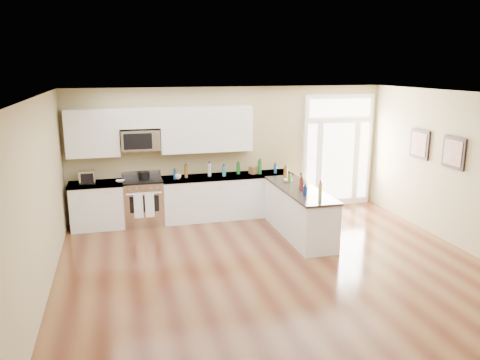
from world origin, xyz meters
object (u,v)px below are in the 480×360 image
object	(u,v)px
stockpot	(144,175)
toaster_oven	(87,177)
kitchen_range	(144,202)
peninsula_cabinet	(299,213)

from	to	relation	value
stockpot	toaster_oven	size ratio (longest dim) A/B	0.73
toaster_oven	kitchen_range	bearing A→B (deg)	1.12
kitchen_range	toaster_oven	size ratio (longest dim) A/B	3.51
kitchen_range	stockpot	bearing A→B (deg)	47.06
peninsula_cabinet	toaster_oven	world-z (taller)	toaster_oven
kitchen_range	stockpot	distance (m)	0.56
peninsula_cabinet	stockpot	size ratio (longest dim) A/B	10.33
peninsula_cabinet	stockpot	distance (m)	3.26
peninsula_cabinet	toaster_oven	xyz separation A→B (m)	(-3.95, 1.45, 0.64)
peninsula_cabinet	stockpot	xyz separation A→B (m)	(-2.84, 1.49, 0.60)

